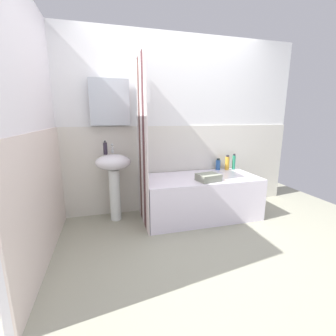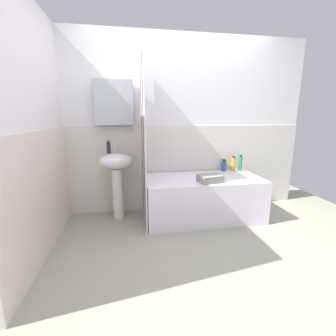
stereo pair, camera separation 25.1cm
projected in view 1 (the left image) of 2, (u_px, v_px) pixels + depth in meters
ground_plane at (212, 254)px, 2.29m from camera, size 4.80×5.60×0.04m
wall_back_tiled at (172, 130)px, 3.21m from camera, size 3.60×0.18×2.40m
wall_left_tiled at (33, 141)px, 1.96m from camera, size 0.07×1.81×2.40m
sink at (114, 172)px, 2.89m from camera, size 0.44×0.34×0.87m
faucet at (112, 149)px, 2.90m from camera, size 0.03×0.12×0.12m
soap_dispenser at (105, 148)px, 2.81m from camera, size 0.05×0.05×0.17m
bathtub at (200, 196)px, 3.08m from camera, size 1.50×0.74×0.55m
shower_curtain at (142, 145)px, 2.73m from camera, size 0.01×0.74×2.00m
lotion_bottle at (234, 162)px, 3.42m from camera, size 0.05×0.05×0.23m
conditioner_bottle at (227, 163)px, 3.41m from camera, size 0.06×0.06×0.22m
shampoo_bottle at (218, 164)px, 3.41m from camera, size 0.07×0.07×0.17m
towel_folded at (208, 177)px, 2.82m from camera, size 0.30×0.26×0.09m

